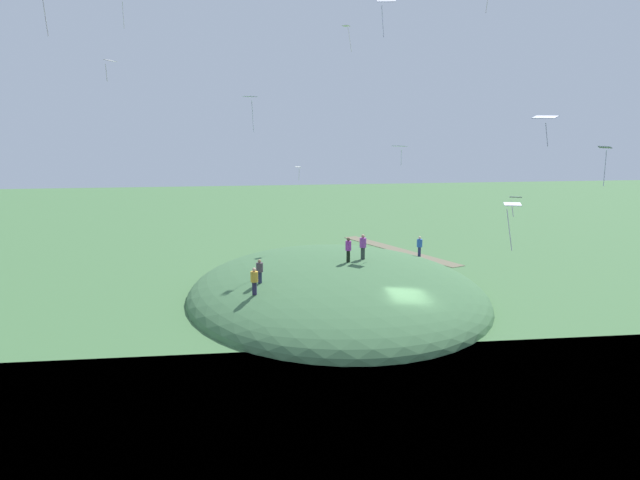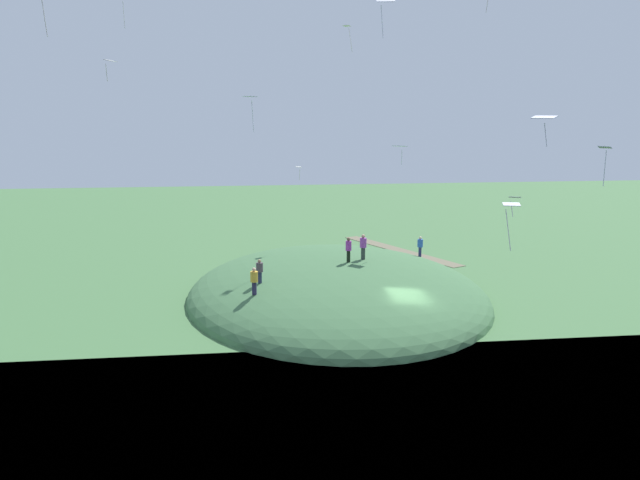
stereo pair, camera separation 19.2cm
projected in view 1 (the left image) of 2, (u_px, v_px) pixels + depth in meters
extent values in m
plane|color=#447040|center=(408.00, 328.00, 41.99)|extent=(160.00, 160.00, 0.00)
ellipsoid|color=#426D43|center=(336.00, 296.00, 48.98)|extent=(27.33, 21.45, 5.38)
cube|color=#6C654E|center=(399.00, 250.00, 64.74)|extent=(15.34, 8.31, 0.04)
cube|color=black|center=(348.00, 256.00, 47.81)|extent=(0.17, 0.25, 0.85)
cylinder|color=purple|center=(348.00, 246.00, 47.66)|extent=(0.50, 0.50, 0.68)
sphere|color=brown|center=(348.00, 239.00, 47.57)|extent=(0.26, 0.26, 0.26)
cube|color=#252C49|center=(260.00, 278.00, 44.10)|extent=(0.25, 0.28, 0.76)
cylinder|color=#493E47|center=(260.00, 267.00, 43.97)|extent=(0.63, 0.63, 0.60)
sphere|color=#997756|center=(259.00, 261.00, 43.89)|extent=(0.23, 0.23, 0.23)
cube|color=#292545|center=(254.00, 288.00, 42.25)|extent=(0.23, 0.29, 0.84)
cylinder|color=gold|center=(254.00, 277.00, 42.10)|extent=(0.61, 0.61, 0.66)
sphere|color=beige|center=(254.00, 270.00, 42.01)|extent=(0.25, 0.25, 0.25)
cube|color=#2E3834|center=(363.00, 253.00, 48.92)|extent=(0.19, 0.29, 0.87)
cylinder|color=purple|center=(363.00, 243.00, 48.77)|extent=(0.56, 0.56, 0.69)
sphere|color=tan|center=(363.00, 236.00, 48.68)|extent=(0.26, 0.26, 0.26)
cube|color=navy|center=(419.00, 252.00, 54.82)|extent=(0.27, 0.20, 0.80)
cylinder|color=#2C57B3|center=(420.00, 243.00, 54.68)|extent=(0.55, 0.55, 0.63)
sphere|color=beige|center=(420.00, 238.00, 54.60)|extent=(0.24, 0.24, 0.24)
cube|color=white|center=(545.00, 117.00, 29.37)|extent=(1.17, 1.20, 0.13)
cylinder|color=white|center=(547.00, 135.00, 29.39)|extent=(0.09, 0.18, 1.01)
cube|color=silver|center=(110.00, 61.00, 41.66)|extent=(0.93, 0.77, 0.14)
cylinder|color=silver|center=(106.00, 73.00, 41.57)|extent=(0.14, 0.07, 1.07)
cube|color=white|center=(399.00, 146.00, 51.18)|extent=(1.21, 1.27, 0.10)
cylinder|color=white|center=(401.00, 157.00, 51.50)|extent=(0.13, 0.05, 1.20)
cylinder|color=silver|center=(488.00, 0.00, 42.80)|extent=(0.13, 0.23, 1.58)
cube|color=white|center=(515.00, 197.00, 35.12)|extent=(0.65, 0.75, 0.12)
cylinder|color=white|center=(512.00, 209.00, 34.99)|extent=(0.14, 0.15, 0.84)
cylinder|color=white|center=(45.00, 14.00, 28.70)|extent=(0.09, 0.16, 1.83)
cube|color=white|center=(513.00, 204.00, 30.27)|extent=(0.69, 0.85, 0.10)
cylinder|color=white|center=(509.00, 230.00, 30.21)|extent=(0.29, 0.26, 1.85)
cube|color=silver|center=(346.00, 26.00, 53.79)|extent=(0.73, 0.71, 0.08)
cylinder|color=silver|center=(350.00, 40.00, 53.76)|extent=(0.30, 0.29, 1.90)
cube|color=silver|center=(386.00, 0.00, 34.64)|extent=(0.81, 1.06, 0.25)
cylinder|color=silver|center=(383.00, 22.00, 34.73)|extent=(0.22, 0.13, 1.63)
cube|color=white|center=(298.00, 167.00, 54.83)|extent=(0.64, 0.47, 0.05)
cylinder|color=white|center=(299.00, 175.00, 54.85)|extent=(0.12, 0.08, 0.91)
cube|color=white|center=(605.00, 147.00, 34.56)|extent=(0.75, 0.75, 0.14)
cylinder|color=white|center=(605.00, 168.00, 34.78)|extent=(0.07, 0.04, 1.85)
cube|color=white|center=(250.00, 96.00, 41.85)|extent=(1.16, 0.99, 0.05)
cylinder|color=white|center=(253.00, 116.00, 42.30)|extent=(0.23, 0.11, 1.93)
cylinder|color=white|center=(123.00, 15.00, 47.98)|extent=(0.29, 0.04, 1.84)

